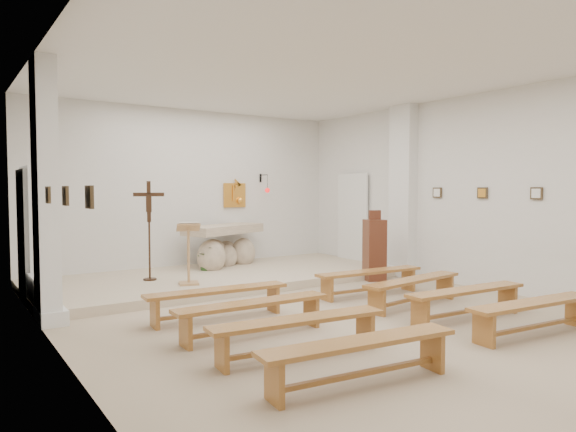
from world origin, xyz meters
TOP-DOWN VIEW (x-y plane):
  - ground at (0.00, 0.00)m, footprint 7.00×10.00m
  - wall_left at (-3.49, 0.00)m, footprint 0.02×10.00m
  - wall_right at (3.49, 0.00)m, footprint 0.02×10.00m
  - wall_back at (0.00, 4.99)m, footprint 7.00×0.02m
  - ceiling at (0.00, 0.00)m, footprint 7.00×10.00m
  - sanctuary_platform at (0.00, 3.50)m, footprint 6.98×3.00m
  - pilaster_left at (-3.37, 2.00)m, footprint 0.26×0.55m
  - pilaster_right at (3.37, 2.00)m, footprint 0.26×0.55m
  - gold_wall_relief at (1.05, 4.96)m, footprint 0.55×0.04m
  - sanctuary_lamp at (1.75, 4.71)m, footprint 0.11×0.36m
  - station_frame_left_front at (-3.47, -0.80)m, footprint 0.03×0.20m
  - station_frame_left_mid at (-3.47, 0.20)m, footprint 0.03×0.20m
  - station_frame_left_rear at (-3.47, 1.20)m, footprint 0.03×0.20m
  - station_frame_right_front at (3.47, -0.80)m, footprint 0.03×0.20m
  - station_frame_right_mid at (3.47, 0.20)m, footprint 0.03×0.20m
  - station_frame_right_rear at (3.47, 1.20)m, footprint 0.03×0.20m
  - radiator_left at (-3.43, 2.70)m, footprint 0.10×0.85m
  - radiator_right at (3.43, 2.70)m, footprint 0.10×0.85m
  - altar at (0.46, 4.39)m, footprint 1.99×1.35m
  - lectern at (-1.02, 2.79)m, footprint 0.46×0.42m
  - crucifix_stand at (-1.43, 3.58)m, footprint 0.52×0.24m
  - potted_plant at (-0.10, 4.05)m, footprint 0.47×0.42m
  - donation_pedestal at (2.49, 1.90)m, footprint 0.48×0.48m
  - bench_left_front at (-1.42, 0.90)m, footprint 2.03×0.46m
  - bench_right_front at (1.42, 0.90)m, footprint 2.03×0.47m
  - bench_left_second at (-1.42, -0.06)m, footprint 2.02×0.37m
  - bench_right_second at (1.42, -0.06)m, footprint 2.03×0.55m
  - bench_left_third at (-1.42, -1.02)m, footprint 2.03×0.55m
  - bench_right_third at (1.42, -1.02)m, footprint 2.03×0.46m
  - bench_left_fourth at (-1.42, -1.98)m, footprint 2.03×0.55m
  - bench_right_fourth at (1.42, -1.98)m, footprint 2.03×0.52m

SIDE VIEW (x-z plane):
  - ground at x=0.00m, z-range 0.00..0.00m
  - sanctuary_platform at x=0.00m, z-range 0.00..0.15m
  - radiator_left at x=-3.43m, z-range 0.01..0.53m
  - radiator_right at x=3.43m, z-range 0.01..0.53m
  - bench_left_front at x=-1.42m, z-range 0.11..0.53m
  - bench_right_front at x=1.42m, z-range 0.11..0.53m
  - bench_left_second at x=-1.42m, z-range 0.11..0.53m
  - bench_right_second at x=1.42m, z-range 0.11..0.53m
  - bench_left_third at x=-1.42m, z-range 0.11..0.53m
  - bench_right_third at x=1.42m, z-range 0.11..0.53m
  - bench_left_fourth at x=-1.42m, z-range 0.11..0.53m
  - bench_right_fourth at x=1.42m, z-range 0.11..0.53m
  - potted_plant at x=-0.10m, z-range 0.15..0.63m
  - altar at x=0.46m, z-range 0.04..1.00m
  - donation_pedestal at x=2.49m, z-range -0.08..1.30m
  - lectern at x=-1.02m, z-range 0.14..1.23m
  - crucifix_stand at x=-1.43m, z-range 0.29..2.07m
  - gold_wall_relief at x=1.05m, z-range 1.38..1.92m
  - station_frame_left_front at x=-3.47m, z-range 1.62..1.82m
  - station_frame_left_mid at x=-3.47m, z-range 1.62..1.82m
  - station_frame_left_rear at x=-3.47m, z-range 1.62..1.82m
  - station_frame_right_front at x=3.47m, z-range 1.62..1.82m
  - station_frame_right_mid at x=3.47m, z-range 1.62..1.82m
  - station_frame_right_rear at x=3.47m, z-range 1.62..1.82m
  - wall_left at x=-3.49m, z-range 0.00..3.50m
  - wall_right at x=3.49m, z-range 0.00..3.50m
  - wall_back at x=0.00m, z-range 0.00..3.50m
  - pilaster_left at x=-3.37m, z-range 0.00..3.50m
  - pilaster_right at x=3.37m, z-range 0.00..3.50m
  - sanctuary_lamp at x=1.75m, z-range 1.59..2.03m
  - ceiling at x=0.00m, z-range 3.48..3.50m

